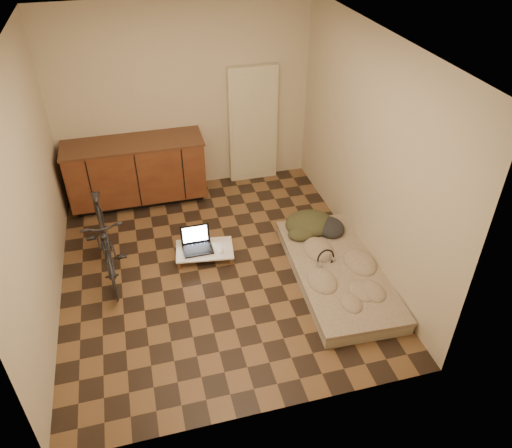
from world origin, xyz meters
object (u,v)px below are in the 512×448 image
object	(u,v)px
futon	(337,272)
lap_desk	(205,250)
laptop	(197,244)
bicycle	(104,236)

from	to	relation	value
futon	lap_desk	size ratio (longest dim) A/B	2.77
futon	laptop	xyz separation A→B (m)	(-1.48, 0.82, 0.08)
laptop	futon	bearing A→B (deg)	-29.68
futon	lap_desk	bearing A→B (deg)	153.94
futon	bicycle	bearing A→B (deg)	165.18
bicycle	futon	distance (m)	2.66
bicycle	laptop	distance (m)	1.08
bicycle	laptop	world-z (taller)	bicycle
lap_desk	laptop	bearing A→B (deg)	154.76
futon	lap_desk	xyz separation A→B (m)	(-1.39, 0.77, 0.01)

